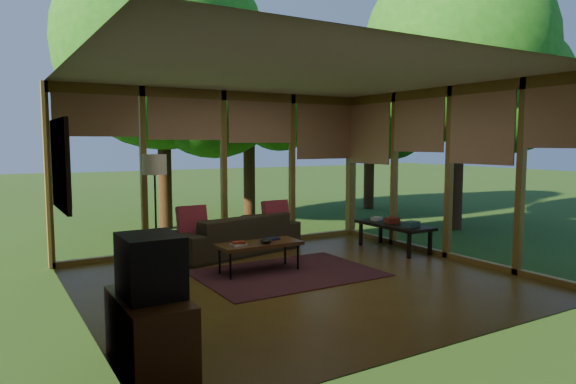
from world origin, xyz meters
TOP-DOWN VIEW (x-y plane):
  - floor at (0.00, 0.00)m, footprint 5.50×5.50m
  - ceiling at (0.00, 0.00)m, footprint 5.50×5.50m
  - wall_left at (-2.75, 0.00)m, footprint 0.04×5.00m
  - wall_front at (0.00, -2.50)m, footprint 5.50×0.04m
  - window_wall_back at (0.00, 2.50)m, footprint 5.50×0.12m
  - window_wall_right at (2.75, 0.00)m, footprint 0.12×5.00m
  - exterior_lawn at (8.00, 8.00)m, footprint 40.00×40.00m
  - tree_nw at (-0.23, 5.11)m, footprint 4.33×4.33m
  - tree_ne at (2.02, 5.61)m, footprint 2.96×2.96m
  - tree_se at (4.92, 1.80)m, footprint 3.84×3.84m
  - tree_far at (5.51, 5.39)m, footprint 2.56×2.56m
  - rug at (0.03, 0.42)m, footprint 2.43×1.72m
  - sofa at (-0.04, 2.00)m, footprint 2.37×1.35m
  - pillow_left at (-0.79, 1.95)m, footprint 0.46×0.24m
  - pillow_right at (0.71, 1.95)m, footprint 0.45×0.24m
  - ct_book_lower at (-0.61, 0.66)m, footprint 0.21×0.17m
  - ct_book_upper at (-0.61, 0.66)m, footprint 0.19×0.16m
  - ct_book_side at (-0.01, 0.79)m, footprint 0.21×0.18m
  - ct_bowl at (-0.21, 0.61)m, footprint 0.16×0.16m
  - media_cabinet at (-2.47, -1.57)m, footprint 0.50×1.00m
  - television at (-2.45, -1.57)m, footprint 0.45×0.55m
  - console_book_a at (2.40, 0.45)m, footprint 0.26×0.20m
  - console_book_b at (2.40, 0.90)m, footprint 0.23×0.18m
  - console_book_c at (2.40, 1.30)m, footprint 0.23×0.20m
  - floor_lamp at (-1.34, 2.02)m, footprint 0.36×0.36m
  - coffee_table at (-0.26, 0.71)m, footprint 1.20×0.50m
  - side_console at (2.40, 0.85)m, footprint 0.60×1.40m
  - wall_painting at (-2.71, 1.40)m, footprint 0.06×1.35m

SIDE VIEW (x-z plane):
  - exterior_lawn at x=8.00m, z-range -0.01..-0.01m
  - floor at x=0.00m, z-range 0.00..0.00m
  - rug at x=0.03m, z-range 0.00..0.01m
  - media_cabinet at x=-2.47m, z-range 0.00..0.60m
  - sofa at x=-0.04m, z-range 0.00..0.65m
  - coffee_table at x=-0.26m, z-range 0.18..0.60m
  - side_console at x=2.40m, z-range 0.18..0.64m
  - ct_book_side at x=-0.01m, z-range 0.42..0.45m
  - ct_book_lower at x=-0.61m, z-range 0.42..0.45m
  - ct_bowl at x=-0.21m, z-range 0.42..0.50m
  - ct_book_upper at x=-0.61m, z-range 0.45..0.48m
  - console_book_c at x=2.40m, z-range 0.45..0.51m
  - console_book_a at x=2.40m, z-range 0.46..0.54m
  - console_book_b at x=2.40m, z-range 0.46..0.55m
  - pillow_right at x=0.71m, z-range 0.37..0.84m
  - pillow_left at x=-0.79m, z-range 0.37..0.85m
  - television at x=-2.45m, z-range 0.60..1.10m
  - wall_left at x=-2.75m, z-range 0.00..2.70m
  - wall_front at x=0.00m, z-range 0.00..2.70m
  - window_wall_back at x=0.00m, z-range 0.00..2.70m
  - window_wall_right at x=2.75m, z-range 0.00..2.70m
  - floor_lamp at x=-1.34m, z-range 0.58..2.23m
  - wall_painting at x=-2.71m, z-range 0.98..2.12m
  - ceiling at x=0.00m, z-range 2.70..2.70m
  - tree_far at x=5.51m, z-range 0.78..4.93m
  - tree_ne at x=2.02m, z-range 0.93..5.79m
  - tree_se at x=4.92m, z-range 0.90..6.56m
  - tree_nw at x=-0.23m, z-range 0.83..6.82m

